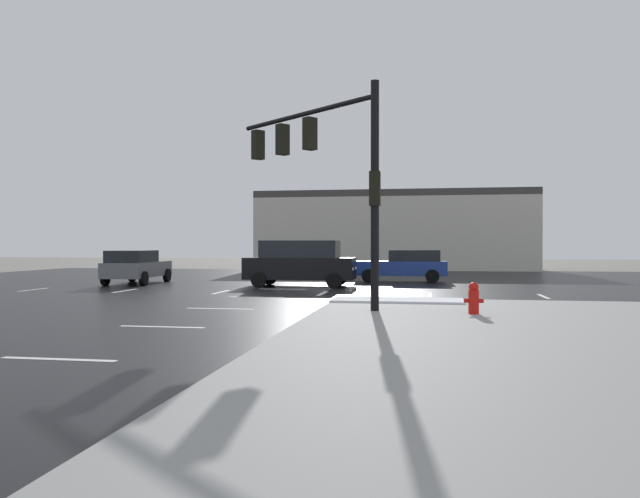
# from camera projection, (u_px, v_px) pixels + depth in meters

# --- Properties ---
(ground_plane) EXTENTS (120.00, 120.00, 0.00)m
(ground_plane) POSITION_uv_depth(u_px,v_px,m) (271.00, 293.00, 23.83)
(ground_plane) COLOR slate
(road_asphalt) EXTENTS (44.00, 44.00, 0.02)m
(road_asphalt) POSITION_uv_depth(u_px,v_px,m) (271.00, 293.00, 23.83)
(road_asphalt) COLOR black
(road_asphalt) RESTS_ON ground_plane
(snow_strip_curbside) EXTENTS (4.00, 1.60, 0.06)m
(snow_strip_curbside) POSITION_uv_depth(u_px,v_px,m) (397.00, 300.00, 19.05)
(snow_strip_curbside) COLOR white
(snow_strip_curbside) RESTS_ON sidewalk_corner
(lane_markings) EXTENTS (36.15, 36.15, 0.01)m
(lane_markings) POSITION_uv_depth(u_px,v_px,m) (294.00, 296.00, 22.27)
(lane_markings) COLOR silver
(lane_markings) RESTS_ON road_asphalt
(traffic_signal_mast) EXTENTS (4.76, 4.12, 6.03)m
(traffic_signal_mast) POSITION_uv_depth(u_px,v_px,m) (325.00, 159.00, 17.79)
(traffic_signal_mast) COLOR black
(traffic_signal_mast) RESTS_ON sidewalk_corner
(fire_hydrant) EXTENTS (0.48, 0.26, 0.79)m
(fire_hydrant) POSITION_uv_depth(u_px,v_px,m) (474.00, 298.00, 15.53)
(fire_hydrant) COLOR red
(fire_hydrant) RESTS_ON sidewalk_corner
(strip_building_background) EXTENTS (20.36, 8.00, 5.82)m
(strip_building_background) POSITION_uv_depth(u_px,v_px,m) (395.00, 231.00, 47.91)
(strip_building_background) COLOR beige
(strip_building_background) RESTS_ON ground_plane
(suv_black) EXTENTS (4.86, 2.22, 2.03)m
(suv_black) POSITION_uv_depth(u_px,v_px,m) (300.00, 262.00, 27.44)
(suv_black) COLOR black
(suv_black) RESTS_ON road_asphalt
(sedan_grey) EXTENTS (2.27, 4.63, 1.58)m
(sedan_grey) POSITION_uv_depth(u_px,v_px,m) (136.00, 266.00, 29.35)
(sedan_grey) COLOR slate
(sedan_grey) RESTS_ON road_asphalt
(sedan_blue) EXTENTS (4.56, 2.08, 1.58)m
(sedan_blue) POSITION_uv_depth(u_px,v_px,m) (404.00, 265.00, 30.85)
(sedan_blue) COLOR navy
(sedan_blue) RESTS_ON road_asphalt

